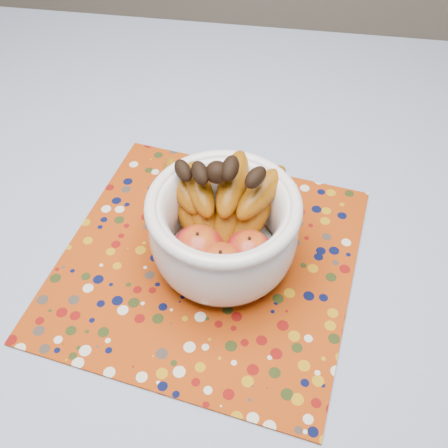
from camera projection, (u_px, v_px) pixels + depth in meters
The scene contains 4 objects.
table at pixel (192, 248), 0.97m from camera, with size 1.20×1.20×0.75m.
tablecloth at pixel (190, 219), 0.91m from camera, with size 1.32×1.32×0.01m, color slate.
placemat at pixel (207, 261), 0.84m from camera, with size 0.46×0.46×0.00m, color #973208.
fruit_bowl at pixel (220, 220), 0.79m from camera, with size 0.28×0.24×0.19m.
Camera 1 is at (0.15, -0.58, 1.44)m, focal length 42.00 mm.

